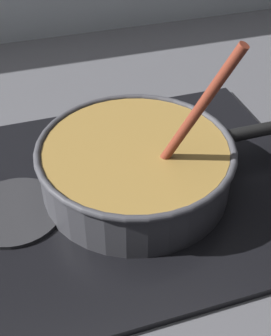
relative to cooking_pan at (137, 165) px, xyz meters
name	(u,v)px	position (x,y,z in m)	size (l,w,h in m)	color
ground	(79,292)	(-0.13, -0.15, -0.08)	(2.40, 1.60, 0.04)	#4C4C51
hob_plate	(135,189)	(0.00, 0.00, -0.05)	(0.56, 0.48, 0.01)	black
burner_ring	(135,185)	(0.00, 0.00, -0.04)	(0.17, 0.17, 0.01)	#592D0C
spare_burner	(15,211)	(-0.19, 0.00, -0.04)	(0.15, 0.15, 0.01)	#262628
cooking_pan	(137,165)	(0.00, 0.00, 0.00)	(0.46, 0.31, 0.27)	#38383D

